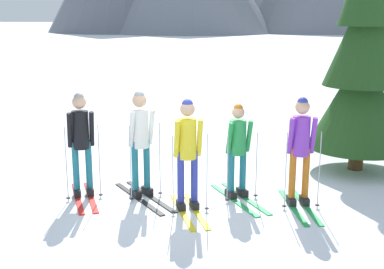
{
  "coord_description": "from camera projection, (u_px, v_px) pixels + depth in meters",
  "views": [
    {
      "loc": [
        1.38,
        -7.88,
        3.05
      ],
      "look_at": [
        0.07,
        0.51,
        1.05
      ],
      "focal_mm": 47.77,
      "sensor_mm": 36.0,
      "label": 1
    }
  ],
  "objects": [
    {
      "name": "pine_tree_near",
      "position": [
        363.0,
        60.0,
        9.82
      ],
      "size": [
        1.98,
        1.98,
        4.79
      ],
      "color": "#51381E",
      "rests_on": "ground"
    },
    {
      "name": "skier_in_white",
      "position": [
        141.0,
        139.0,
        8.55
      ],
      "size": [
        1.38,
        1.56,
        1.83
      ],
      "color": "black",
      "rests_on": "ground"
    },
    {
      "name": "ground_plane",
      "position": [
        183.0,
        203.0,
        8.48
      ],
      "size": [
        400.0,
        400.0,
        0.0
      ],
      "primitive_type": "plane",
      "color": "white"
    },
    {
      "name": "skier_in_purple",
      "position": [
        300.0,
        145.0,
        8.15
      ],
      "size": [
        0.66,
        1.63,
        1.79
      ],
      "color": "green",
      "rests_on": "ground"
    },
    {
      "name": "skier_in_green",
      "position": [
        238.0,
        148.0,
        8.51
      ],
      "size": [
        1.13,
        1.58,
        1.62
      ],
      "color": "green",
      "rests_on": "ground"
    },
    {
      "name": "skier_in_yellow",
      "position": [
        187.0,
        148.0,
        7.97
      ],
      "size": [
        0.88,
        1.57,
        1.8
      ],
      "color": "yellow",
      "rests_on": "ground"
    },
    {
      "name": "skier_in_black",
      "position": [
        81.0,
        140.0,
        8.55
      ],
      "size": [
        0.96,
        1.53,
        1.8
      ],
      "color": "red",
      "rests_on": "ground"
    }
  ]
}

